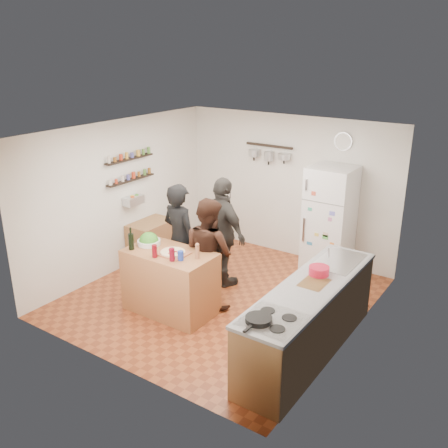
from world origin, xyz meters
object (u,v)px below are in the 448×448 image
Objects in this scene: wine_bottle at (131,242)px; counter_run at (309,320)px; skillet at (259,319)px; fridge at (329,221)px; wall_clock at (343,141)px; prep_island at (171,282)px; red_bowl at (319,271)px; person_back at (223,233)px; person_center at (209,252)px; pepper_mill at (197,252)px; side_table at (152,242)px; person_left at (180,240)px; salad_bowl at (149,242)px; salt_canister at (181,256)px.

counter_run is (2.56, 0.39, -0.58)m from wine_bottle.
skillet is 0.16× the size of fridge.
wall_clock is (-0.75, 2.63, 1.70)m from counter_run.
red_bowl is (2.01, 0.49, 0.52)m from prep_island.
person_back reaches higher than prep_island.
red_bowl is (1.87, -0.62, 0.10)m from person_back.
person_center is at bearing -113.22° from wall_clock.
side_table is (-1.83, 1.09, -0.63)m from pepper_mill.
person_center is at bearing -176.32° from person_left.
pepper_mill reaches higher than prep_island.
red_bowl is 0.14× the size of fridge.
red_bowl is at bearing -10.84° from side_table.
salad_bowl is 2.56m from skillet.
person_back is at bearing 132.29° from skillet.
wall_clock is at bearing 31.68° from side_table.
skillet reaches higher than prep_island.
salad_bowl is 0.19× the size of person_back.
person_back is at bearing -114.80° from person_left.
skillet is at bearing -92.07° from red_bowl.
salad_bowl is 1.57m from side_table.
wall_clock is at bearing 99.99° from skillet.
prep_island is 1.80m from side_table.
counter_run is at bearing 84.61° from skillet.
counter_run is 3.29× the size of side_table.
pepper_mill is (0.87, 0.00, 0.05)m from salad_bowl.
person_left is at bearing 76.29° from person_back.
prep_island is 2.83m from fridge.
fridge is at bearing -120.81° from person_left.
pepper_mill is 0.85m from person_left.
salad_bowl is 1.89× the size of pepper_mill.
wall_clock reaches higher than salad_bowl.
person_back reaches higher than red_bowl.
salt_canister is 2.78m from fridge.
person_back is at bearing 62.67° from salad_bowl.
counter_run reaches higher than side_table.
pepper_mill reaches higher than salad_bowl.
pepper_mill is 1.35× the size of salt_canister.
person_back is 2.71m from skillet.
person_center is at bearing 41.09° from wine_bottle.
pepper_mill is 2.57m from fridge.
skillet is (-0.10, -1.06, 0.50)m from counter_run.
fridge reaches higher than salt_canister.
person_center is (0.81, 0.71, -0.22)m from wine_bottle.
wall_clock reaches higher than red_bowl.
wall_clock reaches higher than salt_canister.
side_table is (-2.69, -1.66, -1.78)m from wall_clock.
wine_bottle reaches higher than counter_run.
person_center is at bearing 125.27° from person_back.
person_center is at bearing 30.94° from salad_bowl.
fridge reaches higher than red_bowl.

